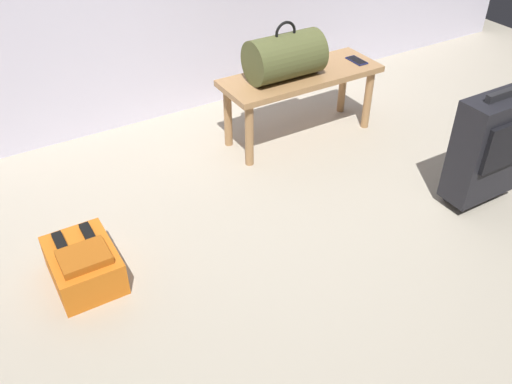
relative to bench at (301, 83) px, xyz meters
name	(u,v)px	position (x,y,z in m)	size (l,w,h in m)	color
ground_plane	(314,236)	(-0.49, -0.86, -0.36)	(6.60, 6.60, 0.00)	#B2A893
bench	(301,83)	(0.00, 0.00, 0.00)	(1.00, 0.36, 0.43)	#A87A4C
duffel_bag_olive	(285,56)	(-0.12, 0.00, 0.20)	(0.44, 0.26, 0.34)	#51562D
cell_phone	(357,60)	(0.40, -0.03, 0.07)	(0.07, 0.14, 0.01)	#191E4C
suitcase_upright_charcoal	(489,147)	(0.44, -1.06, -0.03)	(0.39, 0.20, 0.65)	black
backpack_orange	(84,264)	(-1.56, -0.58, -0.27)	(0.28, 0.38, 0.21)	orange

